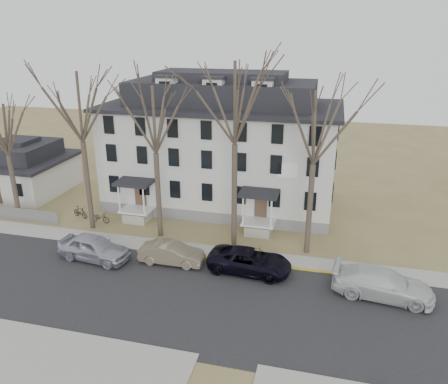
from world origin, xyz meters
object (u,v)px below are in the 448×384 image
(boarding_house, at_px, (222,147))
(tree_center, at_px, (235,98))
(small_house, at_px, (23,170))
(car_silver, at_px, (94,248))
(bicycle_right, at_px, (80,212))
(tree_mid_right, at_px, (316,123))
(tree_mid_left, at_px, (154,115))
(car_white, at_px, (383,284))
(car_navy, at_px, (250,261))
(tree_far_left, at_px, (78,102))
(car_tan, at_px, (172,254))
(bicycle_left, at_px, (100,218))
(tree_bungalow, at_px, (3,126))

(boarding_house, distance_m, tree_center, 10.39)
(boarding_house, distance_m, small_house, 20.34)
(car_silver, relative_size, bicycle_right, 3.07)
(tree_mid_right, relative_size, bicycle_right, 7.43)
(tree_mid_left, height_order, car_silver, tree_mid_left)
(tree_center, height_order, car_white, tree_center)
(tree_center, xyz_separation_m, car_navy, (1.93, -3.73, -10.30))
(tree_far_left, bearing_deg, tree_mid_right, 0.00)
(car_navy, distance_m, bicycle_right, 16.78)
(car_silver, height_order, car_tan, car_silver)
(tree_mid_left, distance_m, bicycle_left, 10.90)
(tree_far_left, xyz_separation_m, tree_center, (12.00, 0.00, 0.74))
(tree_mid_left, distance_m, car_white, 19.12)
(bicycle_right, bearing_deg, car_silver, -122.27)
(boarding_house, height_order, car_silver, boarding_house)
(tree_bungalow, height_order, car_white, tree_bungalow)
(tree_mid_left, relative_size, tree_bungalow, 1.18)
(tree_center, relative_size, bicycle_left, 8.35)
(car_navy, xyz_separation_m, car_white, (8.44, -0.92, 0.09))
(tree_far_left, relative_size, car_tan, 3.01)
(car_silver, bearing_deg, tree_bungalow, 71.28)
(tree_mid_right, bearing_deg, small_house, 167.73)
(tree_mid_right, xyz_separation_m, car_navy, (-3.57, -3.73, -8.82))
(tree_far_left, distance_m, tree_center, 12.02)
(tree_center, xyz_separation_m, bicycle_right, (-14.01, 1.52, -10.57))
(tree_mid_left, distance_m, bicycle_right, 12.21)
(tree_mid_left, relative_size, bicycle_left, 7.24)
(tree_mid_right, distance_m, car_white, 11.03)
(car_white, bearing_deg, tree_far_left, 84.27)
(tree_center, height_order, bicycle_left, tree_center)
(car_silver, bearing_deg, boarding_house, -18.38)
(car_tan, height_order, car_navy, car_navy)
(tree_far_left, distance_m, tree_bungalow, 7.34)
(tree_bungalow, bearing_deg, car_silver, -25.61)
(tree_mid_right, bearing_deg, tree_center, 180.00)
(tree_mid_left, distance_m, tree_bungalow, 13.08)
(tree_far_left, distance_m, bicycle_left, 9.93)
(tree_mid_left, bearing_deg, tree_mid_right, 0.00)
(boarding_house, xyz_separation_m, bicycle_left, (-8.85, -7.13, -4.92))
(bicycle_left, bearing_deg, tree_mid_right, -88.88)
(car_navy, relative_size, car_white, 0.93)
(car_silver, relative_size, car_white, 0.88)
(tree_bungalow, distance_m, car_navy, 22.49)
(car_white, bearing_deg, small_house, 78.01)
(car_navy, bearing_deg, car_silver, 99.11)
(boarding_house, relative_size, car_tan, 4.57)
(car_navy, bearing_deg, boarding_house, 26.35)
(boarding_house, bearing_deg, bicycle_right, -148.91)
(tree_mid_right, height_order, car_white, tree_mid_right)
(tree_mid_left, xyz_separation_m, tree_mid_right, (11.50, 0.00, 0.00))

